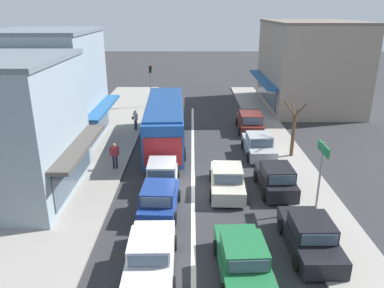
% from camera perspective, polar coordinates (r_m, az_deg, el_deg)
% --- Properties ---
extents(ground_plane, '(140.00, 140.00, 0.00)m').
position_cam_1_polar(ground_plane, '(20.54, 0.24, -7.30)').
color(ground_plane, '#2D2D30').
extents(lane_centre_line, '(0.20, 28.00, 0.01)m').
position_cam_1_polar(lane_centre_line, '(24.16, 0.21, -2.93)').
color(lane_centre_line, silver).
rests_on(lane_centre_line, ground).
extents(sidewalk_left, '(5.20, 44.00, 0.14)m').
position_cam_1_polar(sidewalk_left, '(26.85, -14.47, -1.04)').
color(sidewalk_left, gray).
rests_on(sidewalk_left, ground).
extents(kerb_right, '(2.80, 44.00, 0.12)m').
position_cam_1_polar(kerb_right, '(26.74, 13.61, -1.07)').
color(kerb_right, gray).
rests_on(kerb_right, ground).
extents(shopfront_mid_block, '(7.58, 7.97, 8.08)m').
position_cam_1_polar(shopfront_mid_block, '(28.60, -20.85, 7.86)').
color(shopfront_mid_block, '#84939E').
rests_on(shopfront_mid_block, ground).
extents(building_right_far, '(9.06, 11.92, 8.30)m').
position_cam_1_polar(building_right_far, '(39.51, 17.42, 11.45)').
color(building_right_far, gray).
rests_on(building_right_far, ground).
extents(city_bus, '(3.09, 10.96, 3.23)m').
position_cam_1_polar(city_bus, '(26.79, -4.08, 3.61)').
color(city_bus, '#1E4C99').
rests_on(city_bus, ground).
extents(sedan_behind_bus_near, '(1.96, 4.23, 1.47)m').
position_cam_1_polar(sedan_behind_bus_near, '(14.79, -6.22, -16.49)').
color(sedan_behind_bus_near, silver).
rests_on(sedan_behind_bus_near, ground).
extents(hatchback_behind_bus_mid, '(1.95, 3.77, 1.54)m').
position_cam_1_polar(hatchback_behind_bus_mid, '(18.33, -4.91, -8.46)').
color(hatchback_behind_bus_mid, navy).
rests_on(hatchback_behind_bus_mid, ground).
extents(sedan_queue_far_back, '(2.02, 4.26, 1.47)m').
position_cam_1_polar(sedan_queue_far_back, '(20.43, 5.45, -5.49)').
color(sedan_queue_far_back, '#B7B29E').
rests_on(sedan_queue_far_back, ground).
extents(sedan_adjacent_lane_trail, '(2.04, 4.28, 1.47)m').
position_cam_1_polar(sedan_adjacent_lane_trail, '(14.59, 7.85, -17.15)').
color(sedan_adjacent_lane_trail, '#1E6638').
rests_on(sedan_adjacent_lane_trail, ground).
extents(hatchback_adjacent_lane_lead, '(1.85, 3.71, 1.54)m').
position_cam_1_polar(hatchback_adjacent_lane_lead, '(20.96, -4.45, -4.62)').
color(hatchback_adjacent_lane_lead, '#9EA3A8').
rests_on(hatchback_adjacent_lane_lead, ground).
extents(parked_sedan_kerb_front, '(1.94, 4.22, 1.47)m').
position_cam_1_polar(parked_sedan_kerb_front, '(16.44, 17.62, -13.28)').
color(parked_sedan_kerb_front, black).
rests_on(parked_sedan_kerb_front, ground).
extents(parked_hatchback_kerb_second, '(1.92, 3.75, 1.54)m').
position_cam_1_polar(parked_hatchback_kerb_second, '(20.83, 12.72, -5.26)').
color(parked_hatchback_kerb_second, black).
rests_on(parked_hatchback_kerb_second, ground).
extents(parked_sedan_kerb_third, '(1.95, 4.23, 1.47)m').
position_cam_1_polar(parked_sedan_kerb_third, '(25.74, 10.17, -0.22)').
color(parked_sedan_kerb_third, '#9EA3A8').
rests_on(parked_sedan_kerb_third, ground).
extents(parked_wagon_kerb_rear, '(2.03, 4.54, 1.58)m').
position_cam_1_polar(parked_wagon_kerb_rear, '(30.69, 8.85, 3.35)').
color(parked_wagon_kerb_rear, '#561E19').
rests_on(parked_wagon_kerb_rear, ground).
extents(traffic_light_downstreet, '(0.33, 0.24, 4.20)m').
position_cam_1_polar(traffic_light_downstreet, '(37.31, -6.23, 9.76)').
color(traffic_light_downstreet, gray).
rests_on(traffic_light_downstreet, ground).
extents(directional_road_sign, '(0.10, 1.40, 3.60)m').
position_cam_1_polar(directional_road_sign, '(18.55, 19.27, -2.51)').
color(directional_road_sign, gray).
rests_on(directional_road_sign, ground).
extents(street_tree_right, '(1.51, 1.67, 3.91)m').
position_cam_1_polar(street_tree_right, '(25.41, 15.25, 1.87)').
color(street_tree_right, brown).
rests_on(street_tree_right, ground).
extents(pedestrian_with_handbag_near, '(0.54, 0.57, 1.63)m').
position_cam_1_polar(pedestrian_with_handbag_near, '(30.39, -8.55, 3.83)').
color(pedestrian_with_handbag_near, '#232838').
rests_on(pedestrian_with_handbag_near, sidewalk_left).
extents(pedestrian_browsing_midblock, '(0.54, 0.33, 1.63)m').
position_cam_1_polar(pedestrian_browsing_midblock, '(23.23, -11.65, -1.51)').
color(pedestrian_browsing_midblock, '#232838').
rests_on(pedestrian_browsing_midblock, sidewalk_left).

